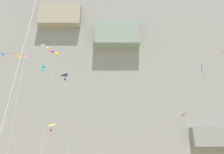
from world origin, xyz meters
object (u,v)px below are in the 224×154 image
Objects in this scene: kite_delta_far_left at (48,130)px; kite_banner_upper_left at (10,58)px; kite_box_mid_center at (43,68)px; kite_windsock_mid_left at (52,52)px; kite_delta_low_left at (66,81)px; kite_diamond_high_left at (202,69)px; kite_banner_near_cliff at (184,116)px.

kite_delta_far_left is 18.85m from kite_banner_upper_left.
kite_windsock_mid_left is at bearing -64.44° from kite_box_mid_center.
kite_banner_upper_left is at bearing -138.64° from kite_box_mid_center.
kite_delta_low_left reaches higher than kite_delta_far_left.
kite_box_mid_center is (-8.15, 8.81, 6.87)m from kite_delta_low_left.
kite_diamond_high_left reaches higher than kite_delta_far_left.
kite_banner_upper_left is at bearing 144.19° from kite_windsock_mid_left.
kite_delta_low_left reaches higher than kite_banner_near_cliff.
kite_diamond_high_left is 0.98× the size of kite_banner_upper_left.
kite_delta_low_left is 13.83m from kite_box_mid_center.
kite_banner_upper_left reaches higher than kite_box_mid_center.
kite_delta_low_left is at bearing -159.95° from kite_banner_near_cliff.
kite_banner_upper_left reaches higher than kite_diamond_high_left.
kite_delta_far_left is (-2.85, 2.12, -8.38)m from kite_delta_low_left.
kite_banner_upper_left is at bearing 170.19° from kite_delta_far_left.
kite_banner_near_cliff is (23.77, 8.67, -4.51)m from kite_delta_low_left.
kite_box_mid_center is at bearing 176.85° from kite_diamond_high_left.
kite_windsock_mid_left is 0.85× the size of kite_diamond_high_left.
kite_windsock_mid_left is at bearing -35.81° from kite_banner_upper_left.
kite_delta_low_left is (1.73, 4.60, -3.45)m from kite_windsock_mid_left.
kite_banner_near_cliff is (31.92, -0.14, -11.38)m from kite_box_mid_center.
kite_diamond_high_left is at bearing 3.79° from kite_banner_upper_left.
kite_diamond_high_left is 11.56m from kite_banner_near_cliff.
kite_windsock_mid_left is 29.83m from kite_banner_near_cliff.
kite_banner_upper_left is (-11.90, 8.58, 3.52)m from kite_windsock_mid_left.
kite_windsock_mid_left is at bearing -80.54° from kite_delta_far_left.
kite_windsock_mid_left is 13.66m from kite_delta_far_left.
kite_delta_low_left is at bearing -16.30° from kite_banner_upper_left.
kite_windsock_mid_left is 0.85× the size of kite_box_mid_center.
kite_box_mid_center is (-6.41, 13.41, 3.42)m from kite_windsock_mid_left.
kite_diamond_high_left is 1.91× the size of kite_banner_near_cliff.
kite_box_mid_center is at bearing 115.56° from kite_windsock_mid_left.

